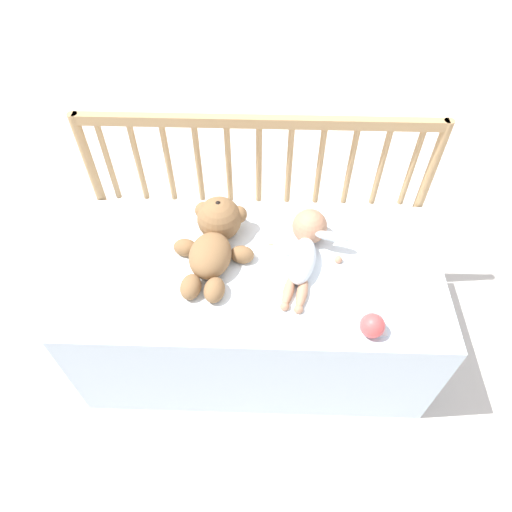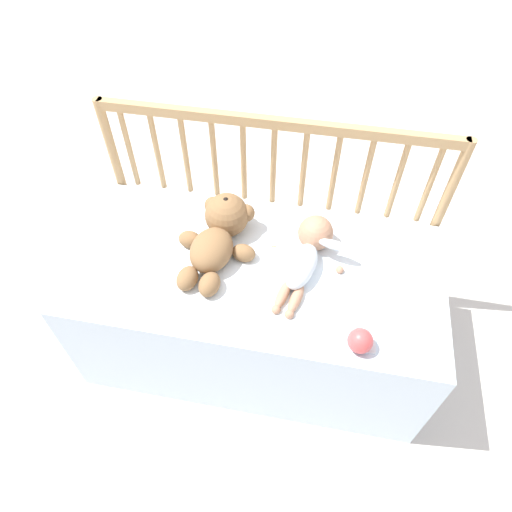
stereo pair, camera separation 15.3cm
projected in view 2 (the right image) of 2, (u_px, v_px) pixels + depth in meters
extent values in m
plane|color=silver|center=(256.00, 341.00, 1.98)|extent=(12.00, 12.00, 0.00)
cube|color=silver|center=(256.00, 308.00, 1.78)|extent=(1.29, 0.63, 0.52)
cylinder|color=tan|center=(125.00, 194.00, 1.92)|extent=(0.04, 0.04, 0.89)
cylinder|color=tan|center=(430.00, 235.00, 1.78)|extent=(0.04, 0.04, 0.89)
cube|color=tan|center=(275.00, 123.00, 1.52)|extent=(1.26, 0.03, 0.04)
cylinder|color=tan|center=(129.00, 149.00, 1.73)|extent=(0.02, 0.02, 0.34)
cylinder|color=tan|center=(157.00, 153.00, 1.72)|extent=(0.02, 0.02, 0.34)
cylinder|color=tan|center=(186.00, 156.00, 1.70)|extent=(0.02, 0.02, 0.34)
cylinder|color=tan|center=(214.00, 160.00, 1.69)|extent=(0.02, 0.02, 0.34)
cylinder|color=tan|center=(244.00, 163.00, 1.68)|extent=(0.02, 0.02, 0.34)
cylinder|color=tan|center=(273.00, 167.00, 1.66)|extent=(0.02, 0.02, 0.34)
cylinder|color=tan|center=(303.00, 171.00, 1.65)|extent=(0.02, 0.02, 0.34)
cylinder|color=tan|center=(334.00, 174.00, 1.64)|extent=(0.02, 0.02, 0.34)
cylinder|color=tan|center=(365.00, 178.00, 1.62)|extent=(0.02, 0.02, 0.34)
cylinder|color=tan|center=(397.00, 182.00, 1.61)|extent=(0.02, 0.02, 0.34)
cylinder|color=tan|center=(429.00, 186.00, 1.60)|extent=(0.02, 0.02, 0.34)
cube|color=white|center=(255.00, 266.00, 1.58)|extent=(0.83, 0.53, 0.01)
ellipsoid|color=olive|center=(212.00, 250.00, 1.55)|extent=(0.17, 0.20, 0.12)
sphere|color=olive|center=(227.00, 215.00, 1.63)|extent=(0.16, 0.16, 0.16)
sphere|color=tan|center=(226.00, 206.00, 1.60)|extent=(0.07, 0.07, 0.07)
sphere|color=black|center=(226.00, 200.00, 1.58)|extent=(0.02, 0.02, 0.02)
sphere|color=olive|center=(213.00, 205.00, 1.66)|extent=(0.06, 0.06, 0.06)
sphere|color=olive|center=(246.00, 213.00, 1.63)|extent=(0.06, 0.06, 0.06)
ellipsoid|color=olive|center=(190.00, 240.00, 1.62)|extent=(0.09, 0.07, 0.06)
ellipsoid|color=olive|center=(244.00, 253.00, 1.58)|extent=(0.09, 0.07, 0.06)
ellipsoid|color=olive|center=(187.00, 278.00, 1.51)|extent=(0.08, 0.10, 0.07)
ellipsoid|color=olive|center=(210.00, 284.00, 1.49)|extent=(0.08, 0.10, 0.07)
ellipsoid|color=white|center=(302.00, 266.00, 1.53)|extent=(0.13, 0.22, 0.08)
sphere|color=tan|center=(316.00, 233.00, 1.60)|extent=(0.13, 0.13, 0.13)
ellipsoid|color=white|center=(283.00, 254.00, 1.60)|extent=(0.13, 0.06, 0.03)
ellipsoid|color=white|center=(335.00, 245.00, 1.54)|extent=(0.13, 0.06, 0.03)
sphere|color=tan|center=(274.00, 249.00, 1.61)|extent=(0.03, 0.03, 0.03)
sphere|color=tan|center=(340.00, 270.00, 1.55)|extent=(0.03, 0.03, 0.03)
ellipsoid|color=tan|center=(283.00, 294.00, 1.48)|extent=(0.06, 0.13, 0.04)
ellipsoid|color=tan|center=(296.00, 299.00, 1.47)|extent=(0.06, 0.13, 0.04)
sphere|color=tan|center=(276.00, 310.00, 1.45)|extent=(0.03, 0.03, 0.03)
sphere|color=tan|center=(289.00, 314.00, 1.44)|extent=(0.03, 0.03, 0.03)
sphere|color=#DB4C4C|center=(360.00, 341.00, 1.35)|extent=(0.08, 0.08, 0.08)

